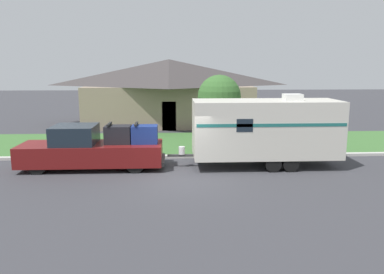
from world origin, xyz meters
TOP-DOWN VIEW (x-y plane):
  - ground_plane at (0.00, 0.00)m, footprint 120.00×120.00m
  - curb_strip at (0.00, 3.75)m, footprint 80.00×0.30m
  - lawn_strip at (0.00, 7.40)m, footprint 80.00×7.00m
  - house_across_street at (-0.62, 15.72)m, footprint 13.67×8.15m
  - pickup_truck at (-3.97, 1.96)m, footprint 6.43×2.03m
  - travel_trailer at (3.88, 1.96)m, footprint 7.79×2.34m
  - mailbox at (6.83, 4.40)m, footprint 0.48×0.20m
  - tree_in_yard at (2.25, 6.10)m, footprint 2.41×2.41m

SIDE VIEW (x-z plane):
  - ground_plane at x=0.00m, z-range 0.00..0.00m
  - lawn_strip at x=0.00m, z-range 0.00..0.03m
  - curb_strip at x=0.00m, z-range 0.00..0.14m
  - pickup_truck at x=-3.97m, z-range -0.13..1.93m
  - mailbox at x=6.83m, z-range 0.33..1.57m
  - travel_trailer at x=3.88m, z-range 0.10..3.43m
  - house_across_street at x=-0.62m, z-range 0.10..5.22m
  - tree_in_yard at x=2.25m, z-range 0.83..4.94m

